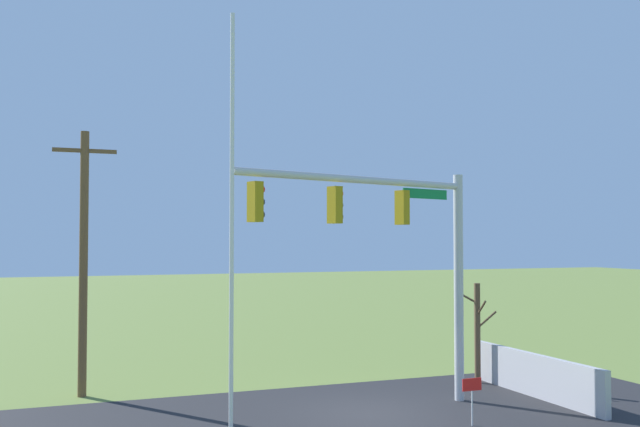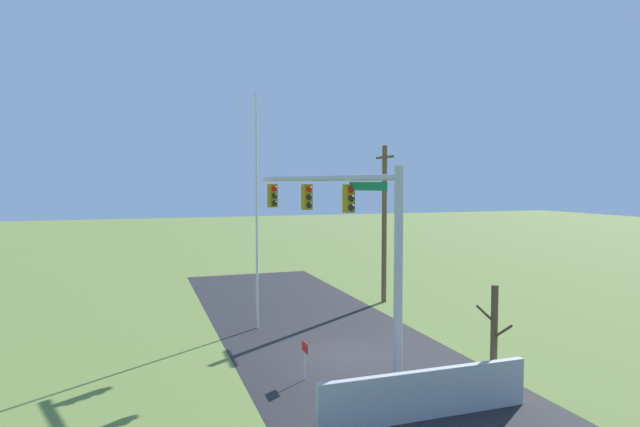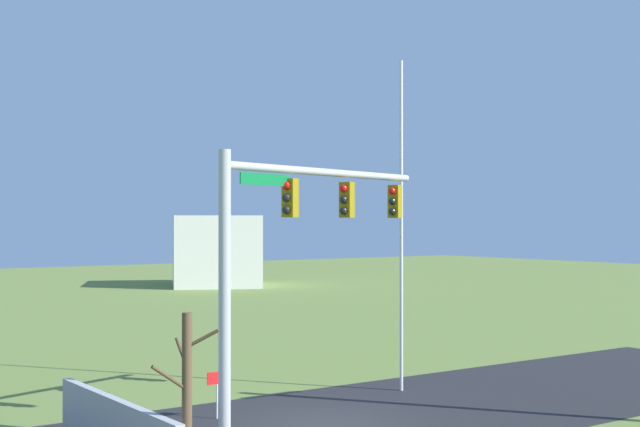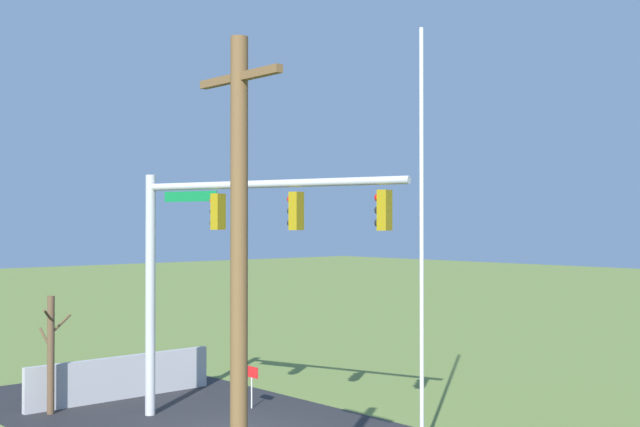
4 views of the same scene
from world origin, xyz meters
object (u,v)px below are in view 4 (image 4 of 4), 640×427
object	(u,v)px
bare_tree	(51,353)
utility_pole	(239,301)
signal_mast	(220,243)
open_sign	(252,377)
flagpole	(422,240)

from	to	relation	value
bare_tree	utility_pole	bearing A→B (deg)	168.33
utility_pole	bare_tree	world-z (taller)	utility_pole
signal_mast	open_sign	xyz separation A→B (m)	(1.06, -1.87, -3.95)
flagpole	open_sign	distance (m)	7.56
flagpole	bare_tree	xyz separation A→B (m)	(9.60, 4.77, -3.25)
open_sign	signal_mast	bearing A→B (deg)	119.64
bare_tree	open_sign	xyz separation A→B (m)	(-3.23, -4.63, -0.82)
signal_mast	utility_pole	xyz separation A→B (m)	(-8.16, 5.33, -0.63)
bare_tree	flagpole	bearing A→B (deg)	-153.60
signal_mast	flagpole	size ratio (longest dim) A/B	0.77
signal_mast	utility_pole	world-z (taller)	utility_pole
flagpole	utility_pole	distance (m)	7.90
bare_tree	open_sign	bearing A→B (deg)	-124.87
signal_mast	flagpole	distance (m)	5.68
utility_pole	bare_tree	xyz separation A→B (m)	(12.45, -2.57, -2.51)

